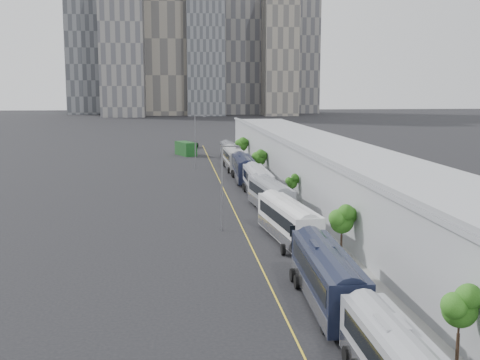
{
  "coord_description": "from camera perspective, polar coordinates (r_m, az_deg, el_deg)",
  "views": [
    {
      "loc": [
        -8.33,
        -19.94,
        14.63
      ],
      "look_at": [
        -0.25,
        55.79,
        3.0
      ],
      "focal_mm": 45.0,
      "sensor_mm": 36.0,
      "label": 1
    }
  ],
  "objects": [
    {
      "name": "street_lamp_far",
      "position": [
        110.17,
        -4.18,
        3.96
      ],
      "size": [
        2.04,
        0.22,
        9.8
      ],
      "color": "#59595E",
      "rests_on": "ground"
    },
    {
      "name": "bus_4",
      "position": [
        82.14,
        1.68,
        -0.4
      ],
      "size": [
        3.01,
        13.56,
        3.96
      ],
      "rotation": [
        0.0,
        0.0,
        -0.01
      ],
      "color": "#B4B6BF",
      "rests_on": "ground"
    },
    {
      "name": "bus_7",
      "position": [
        124.85,
        -1.08,
        2.65
      ],
      "size": [
        2.76,
        12.33,
        3.59
      ],
      "rotation": [
        0.0,
        0.0,
        0.01
      ],
      "color": "slate",
      "rests_on": "ground"
    },
    {
      "name": "shipping_container",
      "position": [
        133.05,
        -5.17,
        2.98
      ],
      "size": [
        4.85,
        7.1,
        2.97
      ],
      "primitive_type": "cube",
      "rotation": [
        0.0,
        0.0,
        0.38
      ],
      "color": "#123D16",
      "rests_on": "ground"
    },
    {
      "name": "tree_0",
      "position": [
        33.11,
        20.13,
        -11.11
      ],
      "size": [
        1.83,
        1.83,
        4.67
      ],
      "color": "black",
      "rests_on": "ground"
    },
    {
      "name": "depot",
      "position": [
        78.7,
        9.7,
        0.44
      ],
      "size": [
        12.45,
        160.4,
        7.2
      ],
      "color": "gray",
      "rests_on": "ground"
    },
    {
      "name": "skyline",
      "position": [
        346.04,
        -5.33,
        14.65
      ],
      "size": [
        145.0,
        64.0,
        120.0
      ],
      "color": "slate",
      "rests_on": "ground"
    },
    {
      "name": "street_lamp_near",
      "position": [
        61.73,
        -1.56,
        -0.17
      ],
      "size": [
        2.04,
        0.22,
        8.89
      ],
      "color": "#59595E",
      "rests_on": "ground"
    },
    {
      "name": "tree_1",
      "position": [
        52.54,
        9.64,
        -3.61
      ],
      "size": [
        2.06,
        2.06,
        4.61
      ],
      "color": "black",
      "rests_on": "ground"
    },
    {
      "name": "lane_line",
      "position": [
        76.65,
        -0.87,
        -2.31
      ],
      "size": [
        0.12,
        160.0,
        0.02
      ],
      "primitive_type": "cube",
      "color": "gold",
      "rests_on": "ground"
    },
    {
      "name": "suv",
      "position": [
        149.33,
        -4.71,
        3.33
      ],
      "size": [
        4.33,
        6.08,
        1.54
      ],
      "primitive_type": "imported",
      "rotation": [
        0.0,
        0.0,
        -0.36
      ],
      "color": "black",
      "rests_on": "ground"
    },
    {
      "name": "sidewalk",
      "position": [
        78.28,
        6.82,
        -2.11
      ],
      "size": [
        10.0,
        170.0,
        0.12
      ],
      "primitive_type": "cube",
      "color": "gray",
      "rests_on": "ground"
    },
    {
      "name": "bus_6",
      "position": [
        109.53,
        -0.6,
        1.9
      ],
      "size": [
        3.05,
        13.79,
        4.02
      ],
      "rotation": [
        0.0,
        0.0,
        0.01
      ],
      "color": "#B1B2B3",
      "rests_on": "ground"
    },
    {
      "name": "bus_5",
      "position": [
        95.84,
        0.36,
        0.92
      ],
      "size": [
        3.14,
        13.78,
        4.01
      ],
      "rotation": [
        0.0,
        0.0,
        -0.03
      ],
      "color": "black",
      "rests_on": "ground"
    },
    {
      "name": "tree_4",
      "position": [
        127.97,
        0.15,
        3.47
      ],
      "size": [
        2.57,
        2.57,
        4.3
      ],
      "color": "black",
      "rests_on": "ground"
    },
    {
      "name": "tree_3",
      "position": [
        102.03,
        1.82,
        2.19
      ],
      "size": [
        2.31,
        2.31,
        4.27
      ],
      "color": "black",
      "rests_on": "ground"
    },
    {
      "name": "bus_3",
      "position": [
        71.83,
        2.87,
        -1.77
      ],
      "size": [
        3.81,
        13.26,
        3.82
      ],
      "rotation": [
        0.0,
        0.0,
        0.09
      ],
      "color": "gray",
      "rests_on": "ground"
    },
    {
      "name": "tree_2",
      "position": [
        75.96,
        4.98,
        -0.24
      ],
      "size": [
        1.29,
        1.29,
        3.6
      ],
      "color": "black",
      "rests_on": "ground"
    },
    {
      "name": "bus_1",
      "position": [
        41.82,
        8.21,
        -9.47
      ],
      "size": [
        3.22,
        13.57,
        3.94
      ],
      "rotation": [
        0.0,
        0.0,
        -0.04
      ],
      "color": "black",
      "rests_on": "ground"
    },
    {
      "name": "bus_2",
      "position": [
        58.22,
        4.59,
        -4.21
      ],
      "size": [
        4.04,
        13.66,
        3.93
      ],
      "rotation": [
        0.0,
        0.0,
        0.1
      ],
      "color": "white",
      "rests_on": "ground"
    }
  ]
}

